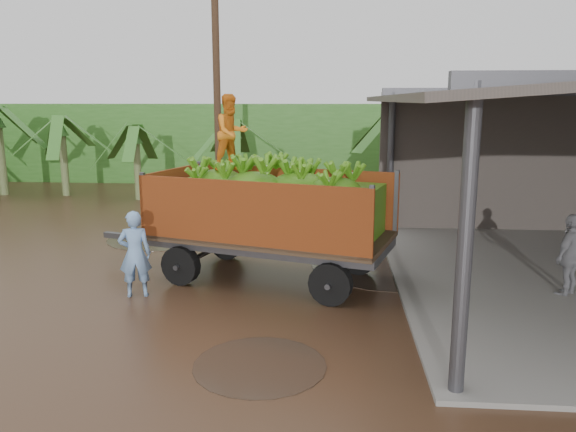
% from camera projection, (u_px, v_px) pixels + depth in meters
% --- Properties ---
extents(ground, '(100.00, 100.00, 0.00)m').
position_uv_depth(ground, '(150.00, 290.00, 11.35)').
color(ground, black).
rests_on(ground, ground).
extents(hedge_north, '(22.00, 3.00, 3.60)m').
position_uv_depth(hedge_north, '(215.00, 142.00, 26.76)').
color(hedge_north, '#2D661E').
rests_on(hedge_north, ground).
extents(banana_trailer, '(6.90, 3.71, 3.91)m').
position_uv_depth(banana_trailer, '(271.00, 211.00, 11.79)').
color(banana_trailer, '#9F4116').
rests_on(banana_trailer, ground).
extents(man_blue, '(0.71, 0.55, 1.71)m').
position_uv_depth(man_blue, '(135.00, 254.00, 10.86)').
color(man_blue, '#719ACE').
rests_on(man_blue, ground).
extents(man_grey, '(0.99, 0.95, 1.66)m').
position_uv_depth(man_grey, '(570.00, 256.00, 10.77)').
color(man_grey, gray).
rests_on(man_grey, ground).
extents(utility_pole, '(1.20, 0.24, 8.53)m').
position_uv_depth(utility_pole, '(217.00, 83.00, 18.39)').
color(utility_pole, '#47301E').
rests_on(utility_pole, ground).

